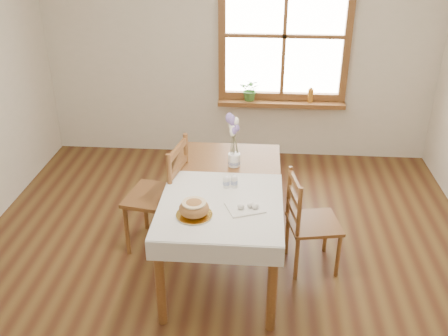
% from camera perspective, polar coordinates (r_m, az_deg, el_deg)
% --- Properties ---
extents(ground, '(5.00, 5.00, 0.00)m').
position_cam_1_polar(ground, '(4.12, -0.33, -13.15)').
color(ground, brown).
rests_on(ground, ground).
extents(room_walls, '(4.60, 5.10, 2.65)m').
position_cam_1_polar(room_walls, '(3.28, -0.42, 10.19)').
color(room_walls, silver).
rests_on(room_walls, ground).
extents(window, '(1.46, 0.08, 1.46)m').
position_cam_1_polar(window, '(5.73, 6.92, 14.76)').
color(window, brown).
rests_on(window, ground).
extents(window_sill, '(1.46, 0.20, 0.05)m').
position_cam_1_polar(window_sill, '(5.87, 6.53, 7.37)').
color(window_sill, brown).
rests_on(window_sill, ground).
extents(dining_table, '(0.90, 1.60, 0.75)m').
position_cam_1_polar(dining_table, '(3.98, 0.00, -3.01)').
color(dining_table, brown).
rests_on(dining_table, ground).
extents(table_linen, '(0.91, 0.99, 0.01)m').
position_cam_1_polar(table_linen, '(3.67, -0.37, -4.18)').
color(table_linen, white).
rests_on(table_linen, dining_table).
extents(chair_left, '(0.57, 0.56, 1.02)m').
position_cam_1_polar(chair_left, '(4.32, -7.78, -3.06)').
color(chair_left, brown).
rests_on(chair_left, ground).
extents(chair_right, '(0.48, 0.47, 0.85)m').
position_cam_1_polar(chair_right, '(4.14, 10.25, -6.08)').
color(chair_right, brown).
rests_on(chair_right, ground).
extents(bread_plate, '(0.32, 0.32, 0.01)m').
position_cam_1_polar(bread_plate, '(3.53, -3.41, -5.38)').
color(bread_plate, silver).
rests_on(bread_plate, table_linen).
extents(bread_loaf, '(0.21, 0.21, 0.12)m').
position_cam_1_polar(bread_loaf, '(3.50, -3.44, -4.48)').
color(bread_loaf, '#A36D39').
rests_on(bread_loaf, bread_plate).
extents(egg_napkin, '(0.31, 0.29, 0.01)m').
position_cam_1_polar(egg_napkin, '(3.62, 2.41, -4.54)').
color(egg_napkin, white).
rests_on(egg_napkin, table_linen).
extents(eggs, '(0.25, 0.23, 0.04)m').
position_cam_1_polar(eggs, '(3.60, 2.42, -4.17)').
color(eggs, white).
rests_on(eggs, egg_napkin).
extents(salt_shaker, '(0.07, 0.07, 0.10)m').
position_cam_1_polar(salt_shaker, '(3.86, 0.27, -1.57)').
color(salt_shaker, silver).
rests_on(salt_shaker, table_linen).
extents(pepper_shaker, '(0.07, 0.07, 0.11)m').
position_cam_1_polar(pepper_shaker, '(3.86, 1.16, -1.50)').
color(pepper_shaker, silver).
rests_on(pepper_shaker, table_linen).
extents(flower_vase, '(0.10, 0.10, 0.11)m').
position_cam_1_polar(flower_vase, '(4.19, 1.17, 0.85)').
color(flower_vase, silver).
rests_on(flower_vase, dining_table).
extents(lavender_bouquet, '(0.18, 0.18, 0.34)m').
position_cam_1_polar(lavender_bouquet, '(4.10, 1.20, 3.66)').
color(lavender_bouquet, '#755DA5').
rests_on(lavender_bouquet, flower_vase).
extents(potted_plant, '(0.28, 0.30, 0.20)m').
position_cam_1_polar(potted_plant, '(5.83, 3.04, 8.65)').
color(potted_plant, '#3C6F2C').
rests_on(potted_plant, window_sill).
extents(amber_bottle, '(0.06, 0.06, 0.17)m').
position_cam_1_polar(amber_bottle, '(5.86, 9.86, 8.25)').
color(amber_bottle, '#B36F21').
rests_on(amber_bottle, window_sill).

